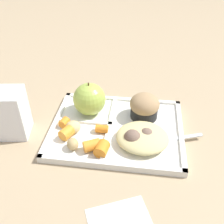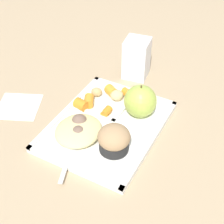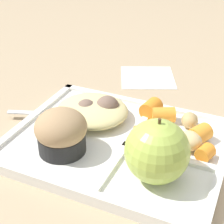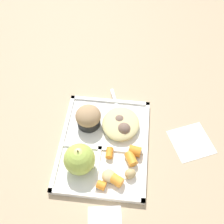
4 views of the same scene
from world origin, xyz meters
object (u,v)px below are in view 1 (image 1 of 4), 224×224
at_px(lunch_tray, 116,129).
at_px(plastic_fork, 167,140).
at_px(green_apple, 89,99).
at_px(bran_muffin, 144,107).
at_px(milk_carton, 11,113).

xyz_separation_m(lunch_tray, plastic_fork, (0.11, -0.03, 0.01)).
bearing_deg(green_apple, lunch_tray, -34.77).
bearing_deg(bran_muffin, milk_carton, -163.87).
relative_size(plastic_fork, milk_carton, 1.27).
height_order(lunch_tray, bran_muffin, bran_muffin).
height_order(lunch_tray, milk_carton, milk_carton).
relative_size(green_apple, plastic_fork, 0.59).
bearing_deg(lunch_tray, milk_carton, -171.57).
xyz_separation_m(lunch_tray, bran_muffin, (0.06, 0.05, 0.03)).
bearing_deg(lunch_tray, green_apple, 145.23).
distance_m(lunch_tray, plastic_fork, 0.12).
distance_m(bran_muffin, milk_carton, 0.30).
bearing_deg(plastic_fork, green_apple, 157.42).
relative_size(bran_muffin, milk_carton, 0.63).
height_order(green_apple, bran_muffin, green_apple).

